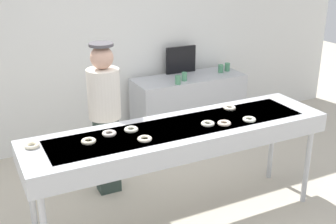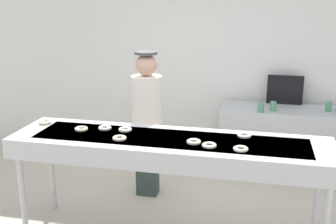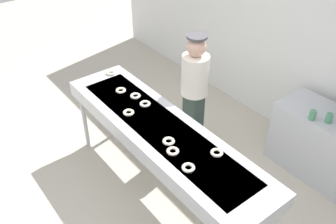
{
  "view_description": "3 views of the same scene",
  "coord_description": "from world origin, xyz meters",
  "px_view_note": "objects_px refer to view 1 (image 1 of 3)",
  "views": [
    {
      "loc": [
        -1.75,
        -3.24,
        2.59
      ],
      "look_at": [
        -0.09,
        0.1,
        1.15
      ],
      "focal_mm": 45.98,
      "sensor_mm": 36.0,
      "label": 1
    },
    {
      "loc": [
        0.77,
        -3.48,
        2.29
      ],
      "look_at": [
        -0.05,
        0.17,
        1.22
      ],
      "focal_mm": 44.48,
      "sensor_mm": 36.0,
      "label": 2
    },
    {
      "loc": [
        2.49,
        -1.84,
        3.49
      ],
      "look_at": [
        -0.04,
        0.12,
        1.16
      ],
      "focal_mm": 39.49,
      "sensor_mm": 36.0,
      "label": 3
    }
  ],
  "objects_px": {
    "fryer_conveyor": "(181,136)",
    "sugar_donut_6": "(131,129)",
    "menu_display": "(181,60)",
    "sugar_donut_5": "(230,108)",
    "sugar_donut_4": "(249,119)",
    "worker_baker": "(105,110)",
    "sugar_donut_1": "(109,133)",
    "paper_cup_2": "(184,77)",
    "sugar_donut_2": "(32,145)",
    "sugar_donut_0": "(208,124)",
    "sugar_donut_3": "(145,139)",
    "paper_cup_0": "(221,69)",
    "paper_cup_3": "(178,80)",
    "sugar_donut_8": "(89,141)",
    "paper_cup_1": "(227,67)",
    "prep_counter": "(188,106)",
    "sugar_donut_7": "(224,123)"
  },
  "relations": [
    {
      "from": "fryer_conveyor",
      "to": "sugar_donut_6",
      "type": "height_order",
      "value": "sugar_donut_6"
    },
    {
      "from": "sugar_donut_3",
      "to": "sugar_donut_6",
      "type": "relative_size",
      "value": 1.0
    },
    {
      "from": "sugar_donut_6",
      "to": "worker_baker",
      "type": "relative_size",
      "value": 0.08
    },
    {
      "from": "sugar_donut_1",
      "to": "sugar_donut_6",
      "type": "distance_m",
      "value": 0.21
    },
    {
      "from": "fryer_conveyor",
      "to": "prep_counter",
      "type": "distance_m",
      "value": 2.19
    },
    {
      "from": "sugar_donut_0",
      "to": "paper_cup_0",
      "type": "height_order",
      "value": "sugar_donut_0"
    },
    {
      "from": "sugar_donut_5",
      "to": "paper_cup_3",
      "type": "xyz_separation_m",
      "value": [
        0.14,
        1.41,
        -0.1
      ]
    },
    {
      "from": "sugar_donut_6",
      "to": "worker_baker",
      "type": "distance_m",
      "value": 0.77
    },
    {
      "from": "worker_baker",
      "to": "paper_cup_0",
      "type": "distance_m",
      "value": 2.28
    },
    {
      "from": "sugar_donut_6",
      "to": "menu_display",
      "type": "relative_size",
      "value": 0.28
    },
    {
      "from": "sugar_donut_6",
      "to": "paper_cup_0",
      "type": "bearing_deg",
      "value": 39.43
    },
    {
      "from": "sugar_donut_7",
      "to": "paper_cup_3",
      "type": "bearing_deg",
      "value": 76.37
    },
    {
      "from": "sugar_donut_3",
      "to": "fryer_conveyor",
      "type": "bearing_deg",
      "value": 17.97
    },
    {
      "from": "sugar_donut_0",
      "to": "sugar_donut_3",
      "type": "height_order",
      "value": "same"
    },
    {
      "from": "paper_cup_2",
      "to": "sugar_donut_2",
      "type": "bearing_deg",
      "value": -146.11
    },
    {
      "from": "sugar_donut_8",
      "to": "paper_cup_3",
      "type": "distance_m",
      "value": 2.29
    },
    {
      "from": "fryer_conveyor",
      "to": "paper_cup_2",
      "type": "distance_m",
      "value": 1.94
    },
    {
      "from": "paper_cup_0",
      "to": "paper_cup_1",
      "type": "distance_m",
      "value": 0.14
    },
    {
      "from": "sugar_donut_2",
      "to": "prep_counter",
      "type": "relative_size",
      "value": 0.08
    },
    {
      "from": "sugar_donut_1",
      "to": "sugar_donut_8",
      "type": "relative_size",
      "value": 1.0
    },
    {
      "from": "sugar_donut_1",
      "to": "worker_baker",
      "type": "bearing_deg",
      "value": 74.51
    },
    {
      "from": "menu_display",
      "to": "sugar_donut_4",
      "type": "bearing_deg",
      "value": -101.37
    },
    {
      "from": "sugar_donut_0",
      "to": "sugar_donut_7",
      "type": "bearing_deg",
      "value": -22.71
    },
    {
      "from": "paper_cup_1",
      "to": "paper_cup_2",
      "type": "bearing_deg",
      "value": -168.83
    },
    {
      "from": "sugar_donut_1",
      "to": "sugar_donut_4",
      "type": "height_order",
      "value": "same"
    },
    {
      "from": "sugar_donut_5",
      "to": "menu_display",
      "type": "xyz_separation_m",
      "value": [
        0.44,
        1.89,
        0.03
      ]
    },
    {
      "from": "sugar_donut_1",
      "to": "paper_cup_2",
      "type": "height_order",
      "value": "sugar_donut_1"
    },
    {
      "from": "paper_cup_2",
      "to": "sugar_donut_0",
      "type": "bearing_deg",
      "value": -111.92
    },
    {
      "from": "sugar_donut_8",
      "to": "sugar_donut_2",
      "type": "bearing_deg",
      "value": 164.29
    },
    {
      "from": "sugar_donut_5",
      "to": "sugar_donut_1",
      "type": "bearing_deg",
      "value": -176.97
    },
    {
      "from": "sugar_donut_8",
      "to": "sugar_donut_1",
      "type": "bearing_deg",
      "value": 19.54
    },
    {
      "from": "sugar_donut_8",
      "to": "worker_baker",
      "type": "relative_size",
      "value": 0.08
    },
    {
      "from": "sugar_donut_4",
      "to": "worker_baker",
      "type": "relative_size",
      "value": 0.08
    },
    {
      "from": "sugar_donut_1",
      "to": "paper_cup_3",
      "type": "height_order",
      "value": "sugar_donut_1"
    },
    {
      "from": "sugar_donut_3",
      "to": "paper_cup_3",
      "type": "bearing_deg",
      "value": 54.55
    },
    {
      "from": "sugar_donut_5",
      "to": "worker_baker",
      "type": "xyz_separation_m",
      "value": [
        -1.12,
        0.69,
        -0.07
      ]
    },
    {
      "from": "sugar_donut_4",
      "to": "sugar_donut_5",
      "type": "xyz_separation_m",
      "value": [
        0.01,
        0.35,
        0.0
      ]
    },
    {
      "from": "paper_cup_2",
      "to": "menu_display",
      "type": "bearing_deg",
      "value": 68.76
    },
    {
      "from": "sugar_donut_7",
      "to": "paper_cup_1",
      "type": "relative_size",
      "value": 1.08
    },
    {
      "from": "menu_display",
      "to": "sugar_donut_5",
      "type": "bearing_deg",
      "value": -103.06
    },
    {
      "from": "sugar_donut_2",
      "to": "prep_counter",
      "type": "height_order",
      "value": "sugar_donut_2"
    },
    {
      "from": "fryer_conveyor",
      "to": "sugar_donut_1",
      "type": "height_order",
      "value": "sugar_donut_1"
    },
    {
      "from": "sugar_donut_3",
      "to": "prep_counter",
      "type": "relative_size",
      "value": 0.08
    },
    {
      "from": "sugar_donut_3",
      "to": "prep_counter",
      "type": "bearing_deg",
      "value": 52.06
    },
    {
      "from": "sugar_donut_6",
      "to": "paper_cup_2",
      "type": "bearing_deg",
      "value": 48.36
    },
    {
      "from": "fryer_conveyor",
      "to": "sugar_donut_6",
      "type": "relative_size",
      "value": 23.06
    },
    {
      "from": "sugar_donut_5",
      "to": "paper_cup_1",
      "type": "height_order",
      "value": "sugar_donut_5"
    },
    {
      "from": "fryer_conveyor",
      "to": "sugar_donut_6",
      "type": "distance_m",
      "value": 0.48
    },
    {
      "from": "paper_cup_1",
      "to": "worker_baker",
      "type": "bearing_deg",
      "value": -156.09
    },
    {
      "from": "menu_display",
      "to": "sugar_donut_6",
      "type": "bearing_deg",
      "value": -128.39
    }
  ]
}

